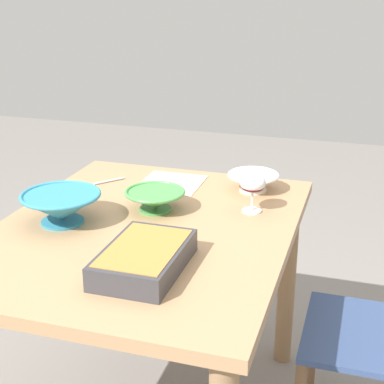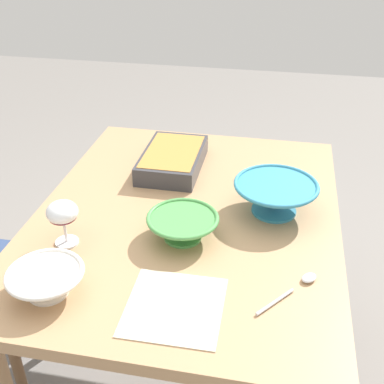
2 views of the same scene
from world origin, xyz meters
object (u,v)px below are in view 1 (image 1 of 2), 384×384
object	(u,v)px
small_bowl	(155,199)
serving_spoon	(88,185)
dining_table	(146,260)
serving_bowl	(61,206)
wine_glass	(253,185)
casserole_dish	(144,257)
napkin	(171,183)
mixing_bowl	(253,181)

from	to	relation	value
small_bowl	serving_spoon	xyz separation A→B (m)	(0.15, 0.32, -0.03)
dining_table	serving_bowl	world-z (taller)	serving_bowl
wine_glass	serving_spoon	xyz separation A→B (m)	(0.06, 0.63, -0.09)
casserole_dish	serving_bowl	bearing A→B (deg)	59.38
serving_bowl	napkin	distance (m)	0.50
mixing_bowl	small_bowl	bearing A→B (deg)	135.97
serving_bowl	napkin	world-z (taller)	serving_bowl
wine_glass	mixing_bowl	bearing A→B (deg)	10.73
wine_glass	napkin	size ratio (longest dim) A/B	0.57
mixing_bowl	serving_bowl	xyz separation A→B (m)	(-0.46, 0.52, 0.02)
small_bowl	serving_spoon	bearing A→B (deg)	65.63
mixing_bowl	small_bowl	distance (m)	0.39
dining_table	mixing_bowl	distance (m)	0.51
casserole_dish	napkin	world-z (taller)	casserole_dish
wine_glass	mixing_bowl	distance (m)	0.21
casserole_dish	small_bowl	size ratio (longest dim) A/B	1.56
serving_spoon	napkin	world-z (taller)	serving_spoon
casserole_dish	serving_bowl	xyz separation A→B (m)	(0.22, 0.36, 0.02)
casserole_dish	serving_bowl	distance (m)	0.42
serving_bowl	serving_spoon	xyz separation A→B (m)	(0.33, 0.08, -0.05)
casserole_dish	serving_spoon	size ratio (longest dim) A/B	1.78
mixing_bowl	serving_spoon	world-z (taller)	mixing_bowl
dining_table	serving_bowl	xyz separation A→B (m)	(-0.05, 0.26, 0.17)
dining_table	small_bowl	size ratio (longest dim) A/B	5.69
casserole_dish	mixing_bowl	xyz separation A→B (m)	(0.68, -0.15, 0.00)
serving_spoon	mixing_bowl	bearing A→B (deg)	-77.11
casserole_dish	serving_bowl	size ratio (longest dim) A/B	1.25
dining_table	small_bowl	distance (m)	0.21
wine_glass	serving_bowl	size ratio (longest dim) A/B	0.52
casserole_dish	mixing_bowl	world-z (taller)	same
dining_table	napkin	world-z (taller)	napkin
dining_table	serving_bowl	bearing A→B (deg)	101.66
dining_table	casserole_dish	distance (m)	0.33
dining_table	wine_glass	xyz separation A→B (m)	(0.22, -0.30, 0.21)
mixing_bowl	napkin	world-z (taller)	mixing_bowl
mixing_bowl	serving_spoon	xyz separation A→B (m)	(-0.14, 0.59, -0.03)
serving_spoon	napkin	xyz separation A→B (m)	(0.12, -0.28, -0.01)
napkin	small_bowl	bearing A→B (deg)	-172.12
casserole_dish	small_bowl	bearing A→B (deg)	16.83
serving_spoon	dining_table	bearing A→B (deg)	-129.36
serving_bowl	dining_table	bearing A→B (deg)	-78.34
serving_spoon	small_bowl	bearing A→B (deg)	-114.37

